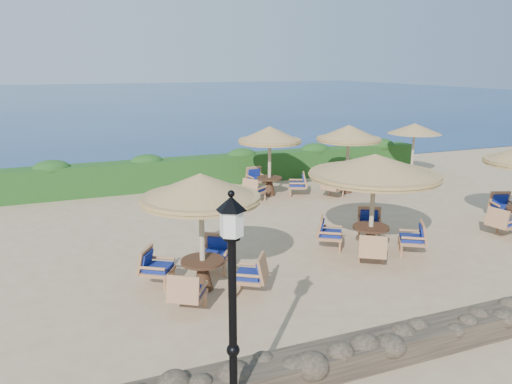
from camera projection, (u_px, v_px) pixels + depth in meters
The scene contains 10 objects.
ground at pixel (311, 234), 14.74m from camera, with size 120.00×120.00×0.00m, color tan.
sea at pixel (99, 97), 77.68m from camera, with size 160.00×160.00×0.00m, color navy.
hedge at pixel (231, 169), 21.07m from camera, with size 18.00×0.90×1.20m, color #194315.
stone_wall at pixel (470, 327), 9.12m from camera, with size 15.00×0.65×0.44m, color brown.
lamp_post at pixel (233, 326), 6.51m from camera, with size 0.44×0.44×3.31m.
extra_parasol at pixel (415, 129), 21.70m from camera, with size 2.30×2.30×2.41m.
cafe_set_0 at pixel (201, 214), 10.69m from camera, with size 2.74×2.74×2.65m.
cafe_set_1 at pixel (374, 181), 12.91m from camera, with size 3.42×3.42×2.65m.
cafe_set_3 at pixel (270, 149), 18.73m from camera, with size 2.76×2.62×2.65m.
cafe_set_4 at pixel (348, 143), 19.12m from camera, with size 2.78×2.48×2.65m.
Camera 1 is at (-6.71, -12.37, 4.86)m, focal length 35.00 mm.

